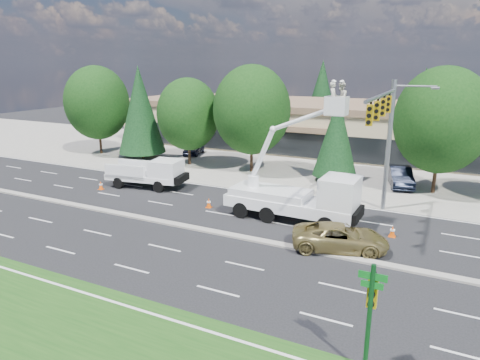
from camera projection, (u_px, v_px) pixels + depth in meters
The scene contains 26 objects.
ground at pixel (195, 229), 26.78m from camera, with size 140.00×140.00×0.00m, color black.
concrete_apron at pixel (298, 164), 44.08m from camera, with size 140.00×22.00×0.01m, color gray.
grass_verge at pixel (4, 349), 15.53m from camera, with size 140.00×10.00×0.01m, color #174112.
road_median at pixel (195, 228), 26.76m from camera, with size 120.00×0.55×0.12m, color gray.
strip_mall at pixel (325, 124), 51.96m from camera, with size 50.40×15.40×5.50m.
tree_front_a at pixel (97, 103), 47.61m from camera, with size 7.09×7.09×9.84m.
tree_front_b at pixel (140, 110), 45.18m from camera, with size 4.99×4.99×9.83m.
tree_front_c at pixel (188, 114), 42.67m from camera, with size 6.27×6.27×8.71m.
tree_front_d at pixel (252, 110), 39.49m from camera, with size 7.20×7.20×9.99m.
tree_front_e at pixel (336, 136), 36.56m from camera, with size 3.82×3.82×7.53m.
tree_front_f at pixel (442, 120), 32.68m from camera, with size 7.14×7.14×9.90m.
tree_back_a at pixel (237, 97), 69.57m from camera, with size 4.38×4.38×8.64m.
tree_back_b at pixel (322, 94), 63.33m from camera, with size 5.32×5.32×10.49m.
tree_back_c at pixel (423, 101), 57.50m from camera, with size 4.86×4.86×9.57m.
signal_mast at pixel (386, 128), 27.00m from camera, with size 2.76×10.16×9.00m.
street_sign_pole at pixel (371, 307), 13.75m from camera, with size 0.90×0.44×4.00m.
utility_pickup at pixel (150, 176), 35.46m from camera, with size 6.60×3.27×2.42m.
bucket_truck at pixel (303, 193), 27.48m from camera, with size 8.87×3.00×9.10m.
traffic_cone_a at pixel (101, 185), 35.08m from camera, with size 0.40×0.40×0.70m.
traffic_cone_b at pixel (209, 203), 30.67m from camera, with size 0.40×0.40×0.70m.
traffic_cone_c at pixel (241, 209), 29.48m from camera, with size 0.40×0.40×0.70m.
traffic_cone_d at pixel (339, 225), 26.56m from camera, with size 0.40×0.40×0.70m.
traffic_cone_e at pixel (392, 231), 25.49m from camera, with size 0.40×0.40×0.70m.
minivan at pixel (340, 237), 23.63m from camera, with size 2.42×5.25×1.46m, color olive.
parked_car_west at pixel (194, 148), 48.50m from camera, with size 1.64×4.08×1.39m, color black.
parked_car_east at pixel (400, 176), 36.00m from camera, with size 1.73×4.96×1.63m, color black.
Camera 1 is at (13.61, -21.18, 10.03)m, focal length 32.00 mm.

